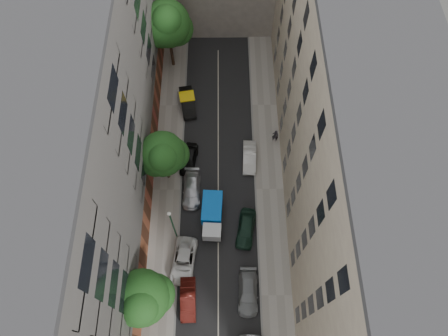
{
  "coord_description": "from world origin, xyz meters",
  "views": [
    {
      "loc": [
        0.5,
        -17.32,
        39.21
      ],
      "look_at": [
        0.62,
        -0.43,
        6.0
      ],
      "focal_mm": 32.0,
      "sensor_mm": 36.0,
      "label": 1
    }
  ],
  "objects_px": {
    "car_left_2": "(184,261)",
    "car_left_1": "(188,299)",
    "car_right_2": "(246,229)",
    "tree_near": "(143,299)",
    "car_right_1": "(248,292)",
    "lamp_post": "(172,223)",
    "car_left_4": "(189,159)",
    "tree_far": "(168,26)",
    "car_left_3": "(192,189)",
    "pedestrian": "(275,136)",
    "tarp_truck": "(212,215)",
    "car_right_3": "(249,157)",
    "tree_mid": "(163,156)",
    "car_left_5": "(188,102)"
  },
  "relations": [
    {
      "from": "car_left_2",
      "to": "car_right_1",
      "type": "distance_m",
      "value": 6.84
    },
    {
      "from": "car_right_1",
      "to": "car_right_2",
      "type": "bearing_deg",
      "value": 92.02
    },
    {
      "from": "lamp_post",
      "to": "tarp_truck",
      "type": "bearing_deg",
      "value": 26.33
    },
    {
      "from": "tarp_truck",
      "to": "car_left_2",
      "type": "height_order",
      "value": "tarp_truck"
    },
    {
      "from": "car_right_3",
      "to": "tree_mid",
      "type": "distance_m",
      "value": 10.0
    },
    {
      "from": "car_right_2",
      "to": "car_left_4",
      "type": "bearing_deg",
      "value": 136.68
    },
    {
      "from": "car_left_4",
      "to": "tree_far",
      "type": "bearing_deg",
      "value": 108.61
    },
    {
      "from": "car_right_1",
      "to": "tree_near",
      "type": "height_order",
      "value": "tree_near"
    },
    {
      "from": "car_right_1",
      "to": "lamp_post",
      "type": "height_order",
      "value": "lamp_post"
    },
    {
      "from": "car_right_2",
      "to": "tree_near",
      "type": "distance_m",
      "value": 12.61
    },
    {
      "from": "car_left_4",
      "to": "car_right_2",
      "type": "bearing_deg",
      "value": -44.04
    },
    {
      "from": "tarp_truck",
      "to": "pedestrian",
      "type": "xyz_separation_m",
      "value": [
        7.0,
        9.43,
        -0.12
      ]
    },
    {
      "from": "tarp_truck",
      "to": "pedestrian",
      "type": "height_order",
      "value": "tarp_truck"
    },
    {
      "from": "car_left_2",
      "to": "lamp_post",
      "type": "relative_size",
      "value": 0.73
    },
    {
      "from": "car_left_5",
      "to": "car_right_2",
      "type": "bearing_deg",
      "value": -77.52
    },
    {
      "from": "tree_mid",
      "to": "tree_far",
      "type": "relative_size",
      "value": 0.78
    },
    {
      "from": "car_left_2",
      "to": "car_left_4",
      "type": "bearing_deg",
      "value": 96.71
    },
    {
      "from": "car_left_4",
      "to": "car_right_3",
      "type": "height_order",
      "value": "car_left_4"
    },
    {
      "from": "car_left_2",
      "to": "tree_near",
      "type": "distance_m",
      "value": 7.12
    },
    {
      "from": "car_left_3",
      "to": "pedestrian",
      "type": "xyz_separation_m",
      "value": [
        9.2,
        6.28,
        0.45
      ]
    },
    {
      "from": "tarp_truck",
      "to": "car_left_5",
      "type": "xyz_separation_m",
      "value": [
        -3.0,
        14.35,
        -0.5
      ]
    },
    {
      "from": "tree_near",
      "to": "tree_far",
      "type": "distance_m",
      "value": 29.41
    },
    {
      "from": "tarp_truck",
      "to": "car_left_5",
      "type": "bearing_deg",
      "value": 104.98
    },
    {
      "from": "tree_near",
      "to": "tree_mid",
      "type": "height_order",
      "value": "tree_near"
    },
    {
      "from": "lamp_post",
      "to": "car_left_4",
      "type": "bearing_deg",
      "value": 83.42
    },
    {
      "from": "car_left_3",
      "to": "car_right_1",
      "type": "bearing_deg",
      "value": -61.92
    },
    {
      "from": "lamp_post",
      "to": "pedestrian",
      "type": "distance_m",
      "value": 15.73
    },
    {
      "from": "car_right_3",
      "to": "tree_mid",
      "type": "height_order",
      "value": "tree_mid"
    },
    {
      "from": "pedestrian",
      "to": "car_right_1",
      "type": "bearing_deg",
      "value": 93.46
    },
    {
      "from": "car_left_4",
      "to": "tree_near",
      "type": "xyz_separation_m",
      "value": [
        -2.84,
        -15.53,
        4.95
      ]
    },
    {
      "from": "car_left_3",
      "to": "car_right_2",
      "type": "height_order",
      "value": "car_right_2"
    },
    {
      "from": "tree_near",
      "to": "tree_far",
      "type": "bearing_deg",
      "value": 89.04
    },
    {
      "from": "tarp_truck",
      "to": "car_right_3",
      "type": "distance_m",
      "value": 8.06
    },
    {
      "from": "car_left_4",
      "to": "car_left_5",
      "type": "xyz_separation_m",
      "value": [
        -0.38,
        7.6,
        0.06
      ]
    },
    {
      "from": "tree_mid",
      "to": "lamp_post",
      "type": "height_order",
      "value": "tree_mid"
    },
    {
      "from": "car_left_2",
      "to": "car_left_5",
      "type": "height_order",
      "value": "car_left_5"
    },
    {
      "from": "tarp_truck",
      "to": "car_left_5",
      "type": "distance_m",
      "value": 14.67
    },
    {
      "from": "car_left_4",
      "to": "tree_far",
      "type": "xyz_separation_m",
      "value": [
        -2.34,
        13.87,
        5.89
      ]
    },
    {
      "from": "car_right_1",
      "to": "lamp_post",
      "type": "distance_m",
      "value": 9.68
    },
    {
      "from": "car_right_1",
      "to": "car_right_3",
      "type": "height_order",
      "value": "car_right_3"
    },
    {
      "from": "car_left_1",
      "to": "tree_far",
      "type": "bearing_deg",
      "value": 93.43
    },
    {
      "from": "tarp_truck",
      "to": "tree_near",
      "type": "xyz_separation_m",
      "value": [
        -5.45,
        -8.78,
        4.39
      ]
    },
    {
      "from": "tree_mid",
      "to": "car_left_2",
      "type": "bearing_deg",
      "value": -78.19
    },
    {
      "from": "car_left_3",
      "to": "car_left_4",
      "type": "height_order",
      "value": "car_left_4"
    },
    {
      "from": "car_right_2",
      "to": "pedestrian",
      "type": "height_order",
      "value": "pedestrian"
    },
    {
      "from": "car_left_2",
      "to": "car_left_1",
      "type": "bearing_deg",
      "value": -73.92
    },
    {
      "from": "car_left_4",
      "to": "tarp_truck",
      "type": "bearing_deg",
      "value": -59.79
    },
    {
      "from": "lamp_post",
      "to": "car_left_1",
      "type": "bearing_deg",
      "value": -77.41
    },
    {
      "from": "car_right_1",
      "to": "lamp_post",
      "type": "xyz_separation_m",
      "value": [
        -7.0,
        5.67,
        3.53
      ]
    },
    {
      "from": "car_left_2",
      "to": "tree_near",
      "type": "relative_size",
      "value": 0.59
    }
  ]
}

